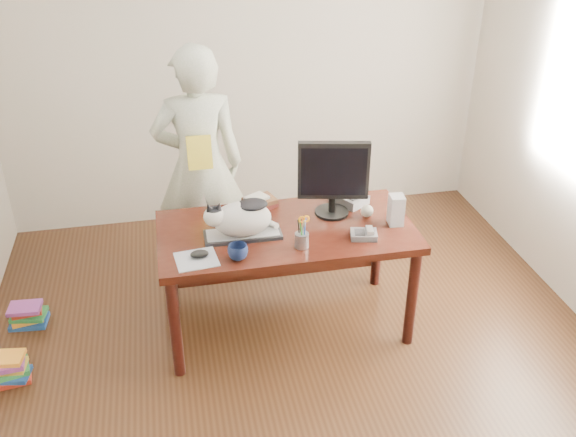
{
  "coord_description": "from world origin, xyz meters",
  "views": [
    {
      "loc": [
        -0.68,
        -2.8,
        2.77
      ],
      "look_at": [
        0.0,
        0.55,
        0.85
      ],
      "focal_mm": 40.0,
      "sensor_mm": 36.0,
      "label": 1
    }
  ],
  "objects_px": {
    "desk": "(284,242)",
    "book_pile_a": "(9,369)",
    "keyboard": "(243,234)",
    "cat": "(240,218)",
    "coffee_mug": "(238,252)",
    "monitor": "(333,175)",
    "calculator": "(349,198)",
    "pen_cup": "(302,238)",
    "baseball": "(367,211)",
    "mouse": "(199,254)",
    "speaker": "(396,210)",
    "book_pile_b": "(28,315)",
    "person": "(199,166)",
    "book_stack": "(259,203)",
    "phone": "(364,234)"
  },
  "relations": [
    {
      "from": "phone",
      "to": "speaker",
      "type": "height_order",
      "value": "speaker"
    },
    {
      "from": "monitor",
      "to": "coffee_mug",
      "type": "xyz_separation_m",
      "value": [
        -0.67,
        -0.4,
        -0.24
      ]
    },
    {
      "from": "cat",
      "to": "book_stack",
      "type": "bearing_deg",
      "value": 64.8
    },
    {
      "from": "speaker",
      "to": "book_pile_a",
      "type": "relative_size",
      "value": 0.73
    },
    {
      "from": "mouse",
      "to": "cat",
      "type": "bearing_deg",
      "value": 28.27
    },
    {
      "from": "mouse",
      "to": "book_pile_a",
      "type": "xyz_separation_m",
      "value": [
        -1.19,
        0.03,
        -0.69
      ]
    },
    {
      "from": "desk",
      "to": "pen_cup",
      "type": "xyz_separation_m",
      "value": [
        0.05,
        -0.31,
        0.21
      ]
    },
    {
      "from": "book_pile_a",
      "to": "mouse",
      "type": "bearing_deg",
      "value": -1.28
    },
    {
      "from": "keyboard",
      "to": "phone",
      "type": "xyz_separation_m",
      "value": [
        0.72,
        -0.16,
        0.01
      ]
    },
    {
      "from": "baseball",
      "to": "book_stack",
      "type": "distance_m",
      "value": 0.71
    },
    {
      "from": "baseball",
      "to": "book_pile_b",
      "type": "distance_m",
      "value": 2.39
    },
    {
      "from": "cat",
      "to": "book_stack",
      "type": "height_order",
      "value": "cat"
    },
    {
      "from": "pen_cup",
      "to": "cat",
      "type": "bearing_deg",
      "value": 151.29
    },
    {
      "from": "mouse",
      "to": "book_stack",
      "type": "distance_m",
      "value": 0.69
    },
    {
      "from": "pen_cup",
      "to": "baseball",
      "type": "xyz_separation_m",
      "value": [
        0.49,
        0.28,
        -0.02
      ]
    },
    {
      "from": "keyboard",
      "to": "calculator",
      "type": "relative_size",
      "value": 1.7
    },
    {
      "from": "book_stack",
      "to": "cat",
      "type": "bearing_deg",
      "value": -138.87
    },
    {
      "from": "desk",
      "to": "calculator",
      "type": "distance_m",
      "value": 0.54
    },
    {
      "from": "desk",
      "to": "phone",
      "type": "bearing_deg",
      "value": -32.14
    },
    {
      "from": "keyboard",
      "to": "calculator",
      "type": "height_order",
      "value": "calculator"
    },
    {
      "from": "desk",
      "to": "calculator",
      "type": "height_order",
      "value": "calculator"
    },
    {
      "from": "book_pile_b",
      "to": "coffee_mug",
      "type": "bearing_deg",
      "value": -24.68
    },
    {
      "from": "person",
      "to": "monitor",
      "type": "bearing_deg",
      "value": 140.06
    },
    {
      "from": "desk",
      "to": "phone",
      "type": "height_order",
      "value": "phone"
    },
    {
      "from": "monitor",
      "to": "book_pile_a",
      "type": "xyz_separation_m",
      "value": [
        -2.08,
        -0.32,
        -0.95
      ]
    },
    {
      "from": "mouse",
      "to": "speaker",
      "type": "xyz_separation_m",
      "value": [
        1.25,
        0.15,
        0.07
      ]
    },
    {
      "from": "pen_cup",
      "to": "mouse",
      "type": "distance_m",
      "value": 0.61
    },
    {
      "from": "cat",
      "to": "coffee_mug",
      "type": "relative_size",
      "value": 3.93
    },
    {
      "from": "speaker",
      "to": "baseball",
      "type": "distance_m",
      "value": 0.2
    },
    {
      "from": "desk",
      "to": "keyboard",
      "type": "distance_m",
      "value": 0.34
    },
    {
      "from": "coffee_mug",
      "to": "book_stack",
      "type": "xyz_separation_m",
      "value": [
        0.22,
        0.59,
        -0.01
      ]
    },
    {
      "from": "cat",
      "to": "calculator",
      "type": "xyz_separation_m",
      "value": [
        0.78,
        0.3,
        -0.1
      ]
    },
    {
      "from": "desk",
      "to": "book_pile_a",
      "type": "height_order",
      "value": "desk"
    },
    {
      "from": "book_stack",
      "to": "coffee_mug",
      "type": "bearing_deg",
      "value": -133.24
    },
    {
      "from": "coffee_mug",
      "to": "speaker",
      "type": "xyz_separation_m",
      "value": [
        1.03,
        0.21,
        0.05
      ]
    },
    {
      "from": "coffee_mug",
      "to": "keyboard",
      "type": "bearing_deg",
      "value": 75.71
    },
    {
      "from": "desk",
      "to": "book_stack",
      "type": "height_order",
      "value": "book_stack"
    },
    {
      "from": "baseball",
      "to": "book_pile_b",
      "type": "relative_size",
      "value": 0.31
    },
    {
      "from": "monitor",
      "to": "calculator",
      "type": "relative_size",
      "value": 1.82
    },
    {
      "from": "keyboard",
      "to": "desk",
      "type": "bearing_deg",
      "value": 23.5
    },
    {
      "from": "cat",
      "to": "book_stack",
      "type": "xyz_separation_m",
      "value": [
        0.17,
        0.35,
        -0.1
      ]
    },
    {
      "from": "book_pile_a",
      "to": "baseball",
      "type": "bearing_deg",
      "value": 6.21
    },
    {
      "from": "desk",
      "to": "mouse",
      "type": "relative_size",
      "value": 13.9
    },
    {
      "from": "mouse",
      "to": "book_pile_b",
      "type": "xyz_separation_m",
      "value": [
        -1.16,
        0.58,
        -0.7
      ]
    },
    {
      "from": "coffee_mug",
      "to": "baseball",
      "type": "distance_m",
      "value": 0.94
    },
    {
      "from": "monitor",
      "to": "baseball",
      "type": "xyz_separation_m",
      "value": [
        0.22,
        -0.07,
        -0.25
      ]
    },
    {
      "from": "baseball",
      "to": "book_pile_b",
      "type": "bearing_deg",
      "value": 172.42
    },
    {
      "from": "mouse",
      "to": "coffee_mug",
      "type": "bearing_deg",
      "value": -21.21
    },
    {
      "from": "monitor",
      "to": "book_pile_b",
      "type": "bearing_deg",
      "value": -174.76
    },
    {
      "from": "coffee_mug",
      "to": "person",
      "type": "distance_m",
      "value": 1.07
    }
  ]
}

